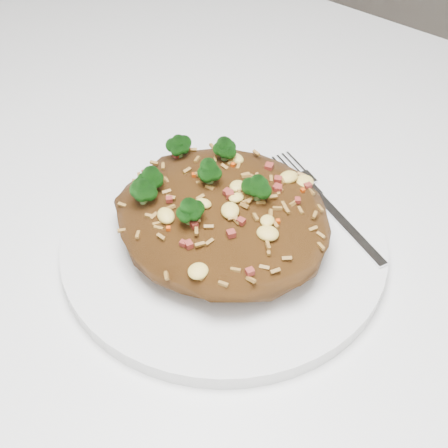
{
  "coord_description": "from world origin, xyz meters",
  "views": [
    {
      "loc": [
        0.29,
        -0.35,
        1.15
      ],
      "look_at": [
        0.06,
        -0.06,
        0.78
      ],
      "focal_mm": 50.0,
      "sensor_mm": 36.0,
      "label": 1
    }
  ],
  "objects_px": {
    "plate": "(224,242)",
    "fried_rice": "(223,210)",
    "fork": "(332,211)",
    "dining_table": "(214,244)"
  },
  "relations": [
    {
      "from": "fried_rice",
      "to": "fork",
      "type": "height_order",
      "value": "fried_rice"
    },
    {
      "from": "plate",
      "to": "fork",
      "type": "relative_size",
      "value": 1.79
    },
    {
      "from": "plate",
      "to": "fork",
      "type": "xyz_separation_m",
      "value": [
        0.06,
        0.08,
        0.01
      ]
    },
    {
      "from": "dining_table",
      "to": "fried_rice",
      "type": "bearing_deg",
      "value": -45.26
    },
    {
      "from": "fried_rice",
      "to": "fork",
      "type": "xyz_separation_m",
      "value": [
        0.06,
        0.08,
        -0.03
      ]
    },
    {
      "from": "plate",
      "to": "fried_rice",
      "type": "xyz_separation_m",
      "value": [
        -0.0,
        -0.0,
        0.04
      ]
    },
    {
      "from": "dining_table",
      "to": "fork",
      "type": "distance_m",
      "value": 0.16
    },
    {
      "from": "dining_table",
      "to": "fork",
      "type": "bearing_deg",
      "value": 9.5
    },
    {
      "from": "plate",
      "to": "fried_rice",
      "type": "height_order",
      "value": "fried_rice"
    },
    {
      "from": "dining_table",
      "to": "fried_rice",
      "type": "relative_size",
      "value": 6.51
    }
  ]
}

